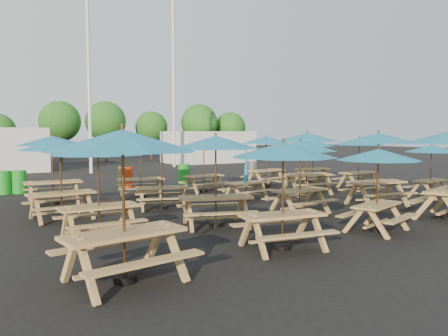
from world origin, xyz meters
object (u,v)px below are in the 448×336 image
picnic_unit_4 (283,155)px  picnic_unit_13 (378,141)px  picnic_unit_8 (378,159)px  waste_bin_2 (127,177)px  waste_bin_5 (252,170)px  picnic_unit_5 (216,147)px  waste_bin_1 (19,182)px  picnic_unit_15 (266,142)px  picnic_unit_3 (52,144)px  picnic_unit_10 (246,178)px  picnic_unit_11 (204,148)px  picnic_unit_7 (140,147)px  picnic_unit_19 (313,145)px  waste_bin_0 (4,183)px  waste_bin_4 (184,174)px  picnic_unit_6 (162,151)px  picnic_unit_0 (123,148)px  picnic_unit_9 (300,149)px  picnic_unit_18 (359,144)px  picnic_unit_17 (432,151)px  picnic_unit_1 (98,153)px  picnic_unit_14 (307,140)px  picnic_unit_2 (60,148)px  waste_bin_3 (125,177)px

picnic_unit_4 → picnic_unit_13: (6.28, 2.74, 0.18)m
picnic_unit_8 → waste_bin_2: size_ratio=2.74×
waste_bin_5 → picnic_unit_13: bearing=-99.0°
picnic_unit_5 → waste_bin_2: 9.53m
waste_bin_1 → picnic_unit_15: bearing=-18.7°
picnic_unit_3 → picnic_unit_4: size_ratio=0.97×
picnic_unit_10 → picnic_unit_11: size_ratio=0.91×
picnic_unit_7 → picnic_unit_19: bearing=16.7°
picnic_unit_8 → waste_bin_0: size_ratio=2.74×
picnic_unit_15 → waste_bin_5: bearing=55.8°
picnic_unit_3 → waste_bin_5: (10.88, 3.57, -1.62)m
waste_bin_4 → picnic_unit_8: bearing=-92.3°
picnic_unit_6 → picnic_unit_19: 9.90m
picnic_unit_0 → picnic_unit_9: bearing=17.7°
picnic_unit_4 → picnic_unit_15: (6.23, 8.97, 0.04)m
picnic_unit_18 → picnic_unit_4: bearing=-149.3°
picnic_unit_18 → waste_bin_1: 14.44m
picnic_unit_9 → picnic_unit_10: picnic_unit_9 is taller
picnic_unit_9 → picnic_unit_17: size_ratio=1.06×
picnic_unit_9 → picnic_unit_11: 5.86m
waste_bin_0 → picnic_unit_3: bearing=-70.9°
picnic_unit_3 → picnic_unit_5: bearing=-59.8°
picnic_unit_1 → waste_bin_4: bearing=52.2°
picnic_unit_8 → picnic_unit_13: 4.16m
picnic_unit_0 → waste_bin_0: picnic_unit_0 is taller
picnic_unit_1 → picnic_unit_13: bearing=-3.6°
picnic_unit_8 → waste_bin_2: picnic_unit_8 is taller
picnic_unit_5 → picnic_unit_10: bearing=63.8°
picnic_unit_6 → picnic_unit_10: picnic_unit_6 is taller
picnic_unit_3 → waste_bin_4: 7.63m
picnic_unit_5 → picnic_unit_3: bearing=134.3°
picnic_unit_0 → waste_bin_0: (-0.82, 12.69, -1.76)m
picnic_unit_1 → picnic_unit_17: size_ratio=1.03×
waste_bin_1 → picnic_unit_14: bearing=-32.6°
picnic_unit_3 → waste_bin_0: picnic_unit_3 is taller
picnic_unit_11 → picnic_unit_13: (3.39, -6.08, 0.34)m
picnic_unit_2 → picnic_unit_8: (6.46, -5.70, -0.21)m
picnic_unit_3 → waste_bin_2: size_ratio=2.66×
picnic_unit_5 → picnic_unit_7: bearing=106.7°
picnic_unit_13 → picnic_unit_14: picnic_unit_14 is taller
picnic_unit_9 → waste_bin_5: 10.62m
picnic_unit_2 → picnic_unit_5: bearing=-48.0°
picnic_unit_8 → picnic_unit_13: (3.19, 2.64, 0.35)m
picnic_unit_15 → waste_bin_3: 6.67m
picnic_unit_2 → picnic_unit_10: bearing=-3.2°
picnic_unit_19 → waste_bin_4: 6.54m
waste_bin_1 → waste_bin_5: same height
picnic_unit_11 → waste_bin_3: bearing=119.9°
picnic_unit_7 → picnic_unit_18: bearing=-1.5°
picnic_unit_1 → picnic_unit_13: size_ratio=0.82×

